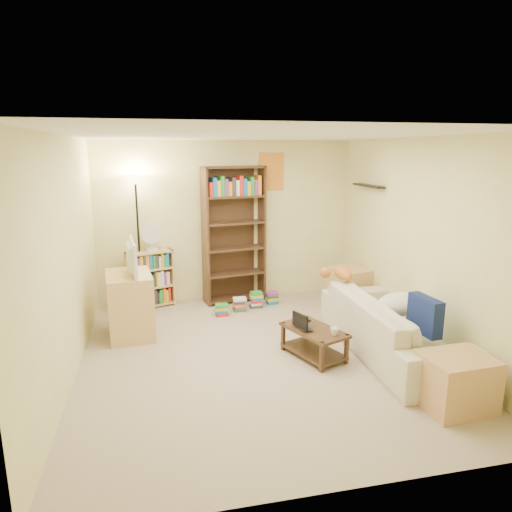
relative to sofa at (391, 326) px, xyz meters
name	(u,v)px	position (x,y,z in m)	size (l,w,h in m)	color
room	(258,218)	(-1.55, 0.25, 1.29)	(4.50, 4.54, 2.52)	tan
sofa	(391,326)	(0.00, 0.00, 0.00)	(0.91, 2.29, 0.67)	beige
navy_pillow	(425,315)	(0.11, -0.50, 0.30)	(0.44, 0.13, 0.40)	#121F51
cream_blanket	(403,304)	(0.17, 0.05, 0.24)	(0.62, 0.44, 0.26)	beige
tabby_cat	(340,273)	(-0.29, 0.88, 0.42)	(0.52, 0.19, 0.18)	#C26729
coffee_table	(314,340)	(-0.92, 0.08, -0.12)	(0.69, 0.88, 0.35)	#3F2918
laptop	(307,326)	(-0.98, 0.14, 0.02)	(0.23, 0.34, 0.03)	black
laptop_screen	(300,321)	(-1.08, 0.10, 0.12)	(0.01, 0.26, 0.17)	white
mug	(334,331)	(-0.76, -0.14, 0.05)	(0.13, 0.13, 0.09)	white
tv_remote	(305,320)	(-0.93, 0.36, 0.02)	(0.04, 0.14, 0.02)	black
tv_stand	(130,305)	(-3.01, 1.21, 0.08)	(0.55, 0.77, 0.82)	tan
television	(127,257)	(-3.01, 1.21, 0.70)	(0.18, 0.75, 0.43)	black
tall_bookshelf	(234,232)	(-1.47, 2.29, 0.78)	(0.99, 0.48, 2.12)	#432919
short_bookshelf	(151,279)	(-2.76, 2.29, 0.10)	(0.73, 0.48, 0.87)	tan
desk_fan	(152,236)	(-2.71, 2.25, 0.77)	(0.31, 0.17, 0.43)	silver
floor_lamp	(137,203)	(-2.90, 2.29, 1.27)	(0.34, 0.34, 2.01)	black
side_table	(349,288)	(0.17, 1.57, -0.02)	(0.54, 0.54, 0.62)	tan
end_cabinet	(456,382)	(0.01, -1.22, -0.08)	(0.61, 0.51, 0.51)	tan
book_stacks	(249,303)	(-1.33, 1.85, -0.23)	(1.05, 0.51, 0.24)	red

